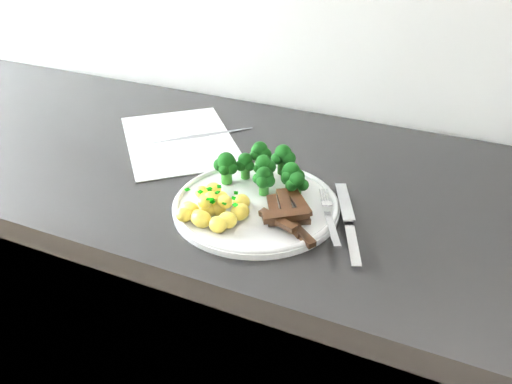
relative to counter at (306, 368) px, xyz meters
The scene contains 8 objects.
counter is the anchor object (origin of this frame).
recipe_paper 0.54m from the counter, 168.89° to the left, with size 0.34×0.34×0.00m.
plate 0.46m from the counter, 124.86° to the right, with size 0.26×0.26×0.01m.
broccoli 0.49m from the counter, 150.65° to the right, with size 0.16×0.10×0.06m.
potatoes 0.50m from the counter, 125.91° to the right, with size 0.11×0.11×0.04m.
beef_strips 0.48m from the counter, 92.89° to the right, with size 0.10×0.11×0.03m.
fork 0.47m from the counter, 64.44° to the right, with size 0.08×0.14×0.01m.
knife 0.47m from the counter, 53.33° to the right, with size 0.09×0.20×0.02m.
Camera 1 is at (0.34, 0.95, 1.33)m, focal length 36.94 mm.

